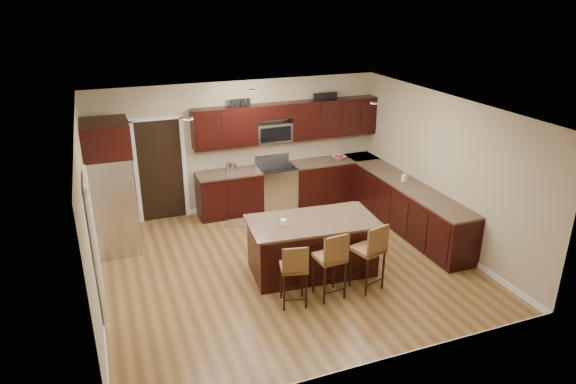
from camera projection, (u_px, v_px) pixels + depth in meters
name	position (u px, v px, depth m)	size (l,w,h in m)	color
floor	(287.00, 266.00, 8.72)	(6.00, 6.00, 0.00)	brown
ceiling	(287.00, 109.00, 7.72)	(6.00, 6.00, 0.00)	silver
wall_back	(240.00, 146.00, 10.61)	(6.00, 6.00, 0.00)	tan
wall_left	(89.00, 220.00, 7.23)	(5.50, 5.50, 0.00)	tan
wall_right	(443.00, 170.00, 9.22)	(5.50, 5.50, 0.00)	tan
base_cabinets	(349.00, 196.00, 10.44)	(4.02, 3.96, 0.92)	black
upper_cabinets	(290.00, 121.00, 10.63)	(4.00, 0.33, 0.80)	black
range	(276.00, 187.00, 10.90)	(0.76, 0.64, 1.11)	silver
microwave	(273.00, 132.00, 10.61)	(0.76, 0.31, 0.40)	silver
doorway	(161.00, 171.00, 10.17)	(0.85, 0.03, 2.06)	black
pantry_door	(94.00, 250.00, 7.10)	(0.03, 0.80, 2.04)	white
letter_decor	(284.00, 99.00, 10.41)	(2.20, 0.03, 0.15)	black
island	(312.00, 248.00, 8.42)	(2.15, 1.25, 0.92)	black
stool_left	(294.00, 268.00, 7.40)	(0.45, 0.45, 1.01)	brown
stool_mid	(332.00, 258.00, 7.58)	(0.44, 0.44, 1.10)	brown
stool_right	(371.00, 250.00, 7.79)	(0.52, 0.52, 1.12)	brown
refrigerator	(111.00, 186.00, 8.87)	(0.79, 0.95, 2.35)	silver
floor_mat	(249.00, 221.00, 10.40)	(0.94, 0.62, 0.01)	brown
fruit_bowl	(339.00, 157.00, 11.20)	(0.28, 0.28, 0.07)	silver
soap_bottle	(405.00, 177.00, 9.88)	(0.09, 0.09, 0.20)	#B2B2B2
canister_tall	(229.00, 168.00, 10.36)	(0.12, 0.12, 0.20)	silver
canister_short	(234.00, 168.00, 10.40)	(0.11, 0.11, 0.17)	silver
island_jar	(283.00, 222.00, 8.06)	(0.10, 0.10, 0.10)	white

